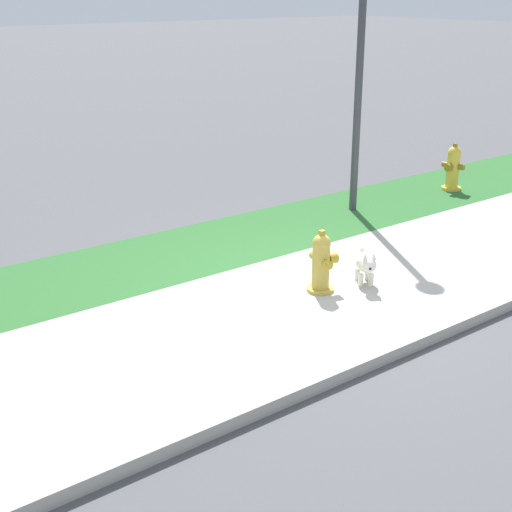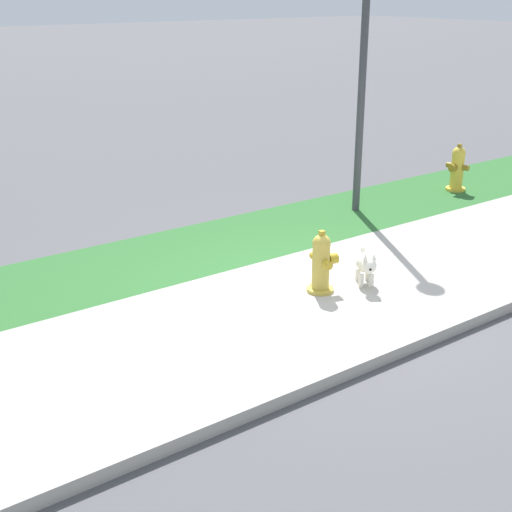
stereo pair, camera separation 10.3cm
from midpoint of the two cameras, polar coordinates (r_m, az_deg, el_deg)
ground_plane at (r=7.88m, az=5.78°, el=-3.14°), size 120.00×120.00×0.00m
sidewalk_pavement at (r=7.88m, az=5.78°, el=-3.11°), size 18.00×2.54×0.01m
grass_verge at (r=9.45m, az=-3.09°, el=1.07°), size 18.00×1.77×0.01m
street_curb at (r=7.04m, az=13.29°, el=-6.17°), size 18.00×0.16×0.12m
fire_hydrant_at_driveway at (r=7.84m, az=4.88°, el=-0.54°), size 0.35×0.38×0.72m
fire_hydrant_far_end at (r=12.30m, az=15.25°, el=6.83°), size 0.37×0.40×0.78m
small_white_dog at (r=8.09m, az=8.42°, el=-0.65°), size 0.37×0.43×0.45m
street_lamp at (r=10.51m, az=8.22°, el=18.93°), size 0.32×0.32×4.32m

